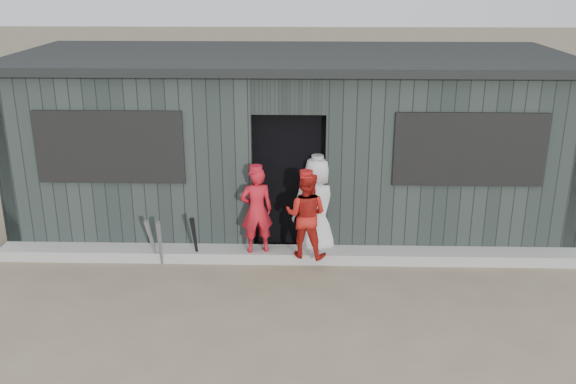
{
  "coord_description": "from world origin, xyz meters",
  "views": [
    {
      "loc": [
        0.22,
        -6.26,
        3.8
      ],
      "look_at": [
        0.0,
        1.8,
        1.0
      ],
      "focal_mm": 40.0,
      "sensor_mm": 36.0,
      "label": 1
    }
  ],
  "objects_px": {
    "player_red_right": "(306,215)",
    "dugout": "(291,139)",
    "bat_left": "(160,243)",
    "player_red_left": "(257,210)",
    "bat_mid": "(152,242)",
    "bat_right": "(195,239)",
    "player_grey_back": "(317,206)"
  },
  "relations": [
    {
      "from": "player_red_right",
      "to": "dugout",
      "type": "relative_size",
      "value": 0.14
    },
    {
      "from": "player_red_right",
      "to": "dugout",
      "type": "height_order",
      "value": "dugout"
    },
    {
      "from": "player_grey_back",
      "to": "player_red_left",
      "type": "bearing_deg",
      "value": 16.0
    },
    {
      "from": "player_grey_back",
      "to": "player_red_right",
      "type": "bearing_deg",
      "value": 66.01
    },
    {
      "from": "bat_left",
      "to": "bat_right",
      "type": "bearing_deg",
      "value": 12.01
    },
    {
      "from": "bat_mid",
      "to": "dugout",
      "type": "relative_size",
      "value": 0.08
    },
    {
      "from": "bat_right",
      "to": "dugout",
      "type": "relative_size",
      "value": 0.09
    },
    {
      "from": "bat_mid",
      "to": "bat_right",
      "type": "bearing_deg",
      "value": 5.71
    },
    {
      "from": "bat_right",
      "to": "bat_mid",
      "type": "bearing_deg",
      "value": -174.29
    },
    {
      "from": "player_red_right",
      "to": "dugout",
      "type": "xyz_separation_m",
      "value": [
        -0.24,
        1.86,
        0.55
      ]
    },
    {
      "from": "player_red_left",
      "to": "player_grey_back",
      "type": "height_order",
      "value": "player_grey_back"
    },
    {
      "from": "bat_right",
      "to": "player_red_left",
      "type": "distance_m",
      "value": 0.92
    },
    {
      "from": "player_grey_back",
      "to": "dugout",
      "type": "relative_size",
      "value": 0.17
    },
    {
      "from": "bat_left",
      "to": "player_grey_back",
      "type": "height_order",
      "value": "player_grey_back"
    },
    {
      "from": "bat_mid",
      "to": "player_grey_back",
      "type": "xyz_separation_m",
      "value": [
        2.22,
        0.47,
        0.36
      ]
    },
    {
      "from": "bat_left",
      "to": "player_grey_back",
      "type": "bearing_deg",
      "value": 13.62
    },
    {
      "from": "bat_left",
      "to": "player_grey_back",
      "type": "xyz_separation_m",
      "value": [
        2.1,
        0.51,
        0.36
      ]
    },
    {
      "from": "bat_right",
      "to": "dugout",
      "type": "bearing_deg",
      "value": 55.86
    },
    {
      "from": "bat_right",
      "to": "player_grey_back",
      "type": "relative_size",
      "value": 0.53
    },
    {
      "from": "bat_left",
      "to": "player_red_right",
      "type": "xyz_separation_m",
      "value": [
        1.95,
        0.08,
        0.39
      ]
    },
    {
      "from": "bat_left",
      "to": "player_red_right",
      "type": "height_order",
      "value": "player_red_right"
    },
    {
      "from": "player_grey_back",
      "to": "dugout",
      "type": "bearing_deg",
      "value": -78.85
    },
    {
      "from": "bat_mid",
      "to": "dugout",
      "type": "height_order",
      "value": "dugout"
    },
    {
      "from": "bat_mid",
      "to": "player_red_right",
      "type": "bearing_deg",
      "value": 1.2
    },
    {
      "from": "dugout",
      "to": "player_red_left",
      "type": "bearing_deg",
      "value": -103.65
    },
    {
      "from": "player_red_left",
      "to": "bat_right",
      "type": "bearing_deg",
      "value": -6.49
    },
    {
      "from": "player_red_right",
      "to": "bat_mid",
      "type": "bearing_deg",
      "value": 16.29
    },
    {
      "from": "bat_mid",
      "to": "player_red_left",
      "type": "bearing_deg",
      "value": 6.85
    },
    {
      "from": "bat_mid",
      "to": "player_red_left",
      "type": "distance_m",
      "value": 1.47
    },
    {
      "from": "bat_left",
      "to": "bat_mid",
      "type": "height_order",
      "value": "bat_mid"
    },
    {
      "from": "dugout",
      "to": "player_grey_back",
      "type": "bearing_deg",
      "value": -74.6
    },
    {
      "from": "bat_left",
      "to": "dugout",
      "type": "bearing_deg",
      "value": 48.73
    }
  ]
}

